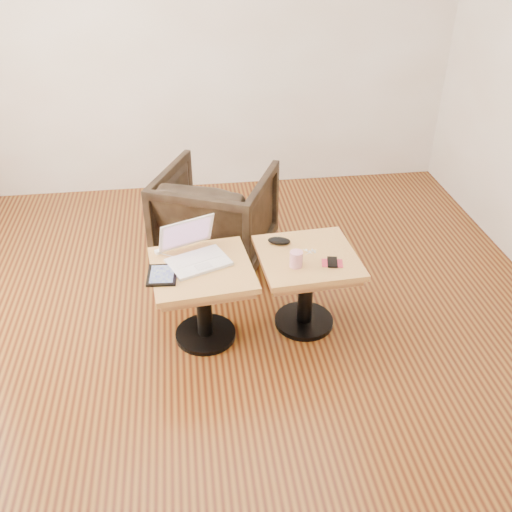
{
  "coord_description": "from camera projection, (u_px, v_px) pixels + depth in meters",
  "views": [
    {
      "loc": [
        -0.22,
        -2.85,
        2.44
      ],
      "look_at": [
        0.16,
        -0.01,
        0.59
      ],
      "focal_mm": 40.0,
      "sensor_mm": 36.0,
      "label": 1
    }
  ],
  "objects": [
    {
      "name": "armchair",
      "position": [
        216.0,
        215.0,
        4.3
      ],
      "size": [
        1.04,
        1.05,
        0.73
      ],
      "primitive_type": "imported",
      "rotation": [
        0.0,
        0.0,
        2.72
      ],
      "color": "black",
      "rests_on": "ground"
    },
    {
      "name": "laptop",
      "position": [
        195.0,
        253.0,
        3.45
      ],
      "size": [
        0.45,
        0.43,
        0.24
      ],
      "rotation": [
        0.0,
        0.0,
        0.39
      ],
      "color": "white",
      "rests_on": "side_table_left"
    },
    {
      "name": "side_table_right",
      "position": [
        307.0,
        273.0,
        3.59
      ],
      "size": [
        0.63,
        0.63,
        0.54
      ],
      "rotation": [
        0.0,
        0.0,
        0.07
      ],
      "color": "black",
      "rests_on": "ground"
    },
    {
      "name": "side_table_left",
      "position": [
        203.0,
        285.0,
        3.47
      ],
      "size": [
        0.65,
        0.65,
        0.54
      ],
      "rotation": [
        0.0,
        0.0,
        0.1
      ],
      "color": "black",
      "rests_on": "ground"
    },
    {
      "name": "tablet",
      "position": [
        162.0,
        275.0,
        3.32
      ],
      "size": [
        0.19,
        0.23,
        0.02
      ],
      "rotation": [
        0.0,
        0.0,
        -0.08
      ],
      "color": "black",
      "rests_on": "side_table_left"
    },
    {
      "name": "charging_adapter",
      "position": [
        158.0,
        252.0,
        3.52
      ],
      "size": [
        0.05,
        0.05,
        0.02
      ],
      "primitive_type": "cube",
      "rotation": [
        0.0,
        0.0,
        0.47
      ],
      "color": "white",
      "rests_on": "side_table_left"
    },
    {
      "name": "room_shell",
      "position": [
        225.0,
        136.0,
        2.99
      ],
      "size": [
        4.52,
        4.52,
        2.71
      ],
      "color": "#441C0D",
      "rests_on": "ground"
    },
    {
      "name": "glasses_case",
      "position": [
        279.0,
        241.0,
        3.61
      ],
      "size": [
        0.16,
        0.1,
        0.05
      ],
      "primitive_type": "ellipsoid",
      "rotation": [
        0.0,
        0.0,
        -0.28
      ],
      "color": "black",
      "rests_on": "side_table_right"
    },
    {
      "name": "phone_on_sleeve",
      "position": [
        332.0,
        263.0,
        3.43
      ],
      "size": [
        0.14,
        0.12,
        0.02
      ],
      "rotation": [
        0.0,
        0.0,
        -0.2
      ],
      "color": "#A81C36",
      "rests_on": "side_table_right"
    },
    {
      "name": "earbuds_tangle",
      "position": [
        311.0,
        251.0,
        3.54
      ],
      "size": [
        0.08,
        0.05,
        0.01
      ],
      "color": "white",
      "rests_on": "side_table_right"
    },
    {
      "name": "striped_cup",
      "position": [
        296.0,
        259.0,
        3.38
      ],
      "size": [
        0.08,
        0.08,
        0.1
      ],
      "primitive_type": "cylinder",
      "rotation": [
        0.0,
        0.0,
        0.08
      ],
      "color": "#D03E6F",
      "rests_on": "side_table_right"
    }
  ]
}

